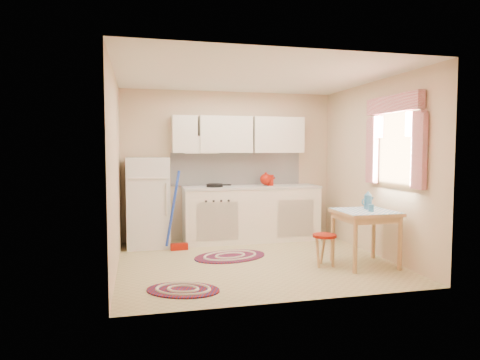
# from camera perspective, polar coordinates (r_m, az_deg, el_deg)

# --- Properties ---
(room_shell) EXTENTS (3.64, 3.60, 2.52)m
(room_shell) POSITION_cam_1_polar(r_m,az_deg,el_deg) (6.02, 2.75, 4.78)
(room_shell) COLOR tan
(room_shell) RESTS_ON ground
(fridge) EXTENTS (0.65, 0.60, 1.40)m
(fridge) POSITION_cam_1_polar(r_m,az_deg,el_deg) (6.84, -12.16, -2.93)
(fridge) COLOR white
(fridge) RESTS_ON ground
(broom) EXTENTS (0.29, 0.14, 1.20)m
(broom) POSITION_cam_1_polar(r_m,az_deg,el_deg) (6.53, -8.15, -4.09)
(broom) COLOR blue
(broom) RESTS_ON ground
(base_cabinets) EXTENTS (2.25, 0.60, 0.88)m
(base_cabinets) POSITION_cam_1_polar(r_m,az_deg,el_deg) (7.16, 1.50, -4.63)
(base_cabinets) COLOR white
(base_cabinets) RESTS_ON ground
(countertop) EXTENTS (2.27, 0.62, 0.04)m
(countertop) POSITION_cam_1_polar(r_m,az_deg,el_deg) (7.11, 1.51, -0.96)
(countertop) COLOR beige
(countertop) RESTS_ON base_cabinets
(frying_pan) EXTENTS (0.27, 0.27, 0.05)m
(frying_pan) POSITION_cam_1_polar(r_m,az_deg,el_deg) (6.92, -3.40, -0.72)
(frying_pan) COLOR black
(frying_pan) RESTS_ON countertop
(red_kettle) EXTENTS (0.24, 0.22, 0.21)m
(red_kettle) POSITION_cam_1_polar(r_m,az_deg,el_deg) (7.17, 3.45, 0.09)
(red_kettle) COLOR #961205
(red_kettle) RESTS_ON countertop
(red_canister) EXTENTS (0.14, 0.14, 0.16)m
(red_canister) POSITION_cam_1_polar(r_m,az_deg,el_deg) (7.19, 4.04, -0.11)
(red_canister) COLOR #961205
(red_canister) RESTS_ON countertop
(table) EXTENTS (0.72, 0.72, 0.72)m
(table) POSITION_cam_1_polar(r_m,az_deg,el_deg) (5.89, 16.32, -7.46)
(table) COLOR tan
(table) RESTS_ON ground
(stool) EXTENTS (0.38, 0.38, 0.42)m
(stool) POSITION_cam_1_polar(r_m,az_deg,el_deg) (5.75, 11.19, -9.18)
(stool) COLOR #961205
(stool) RESTS_ON ground
(coffee_pot) EXTENTS (0.14, 0.12, 0.25)m
(coffee_pot) POSITION_cam_1_polar(r_m,az_deg,el_deg) (5.97, 16.70, -2.59)
(coffee_pot) COLOR teal
(coffee_pot) RESTS_ON table
(mug) EXTENTS (0.09, 0.09, 0.10)m
(mug) POSITION_cam_1_polar(r_m,az_deg,el_deg) (5.75, 17.09, -3.61)
(mug) COLOR teal
(mug) RESTS_ON table
(rug_center) EXTENTS (1.19, 0.93, 0.02)m
(rug_center) POSITION_cam_1_polar(r_m,az_deg,el_deg) (6.16, -1.33, -10.14)
(rug_center) COLOR maroon
(rug_center) RESTS_ON ground
(rug_left) EXTENTS (0.94, 0.78, 0.02)m
(rug_left) POSITION_cam_1_polar(r_m,az_deg,el_deg) (4.80, -7.60, -14.34)
(rug_left) COLOR maroon
(rug_left) RESTS_ON ground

